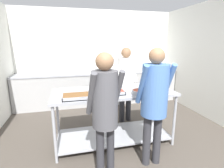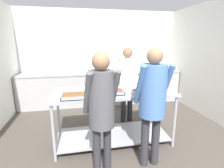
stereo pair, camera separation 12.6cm
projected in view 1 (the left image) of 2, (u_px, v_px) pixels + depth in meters
wall_rear at (97, 57)px, 5.21m from camera, size 4.67×0.06×2.65m
wall_right at (215, 62)px, 3.83m from camera, size 0.06×4.19×2.65m
back_counter at (99, 88)px, 5.06m from camera, size 4.51×0.65×0.92m
serving_counter at (113, 108)px, 3.04m from camera, size 2.03×0.86×0.94m
serving_tray_vegetables at (78, 96)px, 2.60m from camera, size 0.45×0.30×0.05m
serving_tray_roast at (109, 92)px, 2.80m from camera, size 0.48×0.27×0.05m
sauce_pan at (140, 92)px, 2.78m from camera, size 0.40×0.26×0.07m
plate_stack at (156, 89)px, 3.02m from camera, size 0.23×0.23×0.04m
guest_serving_left at (105, 104)px, 2.08m from camera, size 0.45×0.37×1.64m
guest_serving_right at (154, 96)px, 2.36m from camera, size 0.45×0.35×1.68m
cook_behind_counter at (126, 77)px, 3.76m from camera, size 0.52×0.40×1.64m
water_bottle at (140, 66)px, 5.18m from camera, size 0.07×0.07×0.31m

